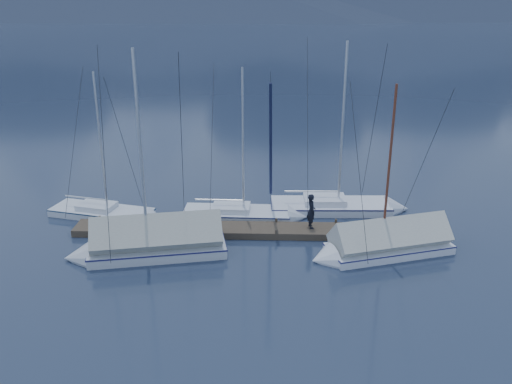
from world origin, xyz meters
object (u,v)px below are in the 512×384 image
sailboat_open_left (116,215)px  sailboat_open_right (347,208)px  sailboat_covered_near (379,246)px  person (311,211)px  sailboat_open_mid (252,215)px  sailboat_covered_far (145,245)px

sailboat_open_left → sailboat_open_right: (12.41, 1.38, 0.03)m
sailboat_covered_near → person: bearing=144.8°
sailboat_open_mid → sailboat_open_right: bearing=12.8°
sailboat_open_left → sailboat_open_right: sailboat_open_right is taller
person → sailboat_open_mid: bearing=45.3°
sailboat_open_right → sailboat_covered_far: sailboat_covered_far is taller
sailboat_covered_near → sailboat_open_left: bearing=164.0°
sailboat_covered_far → person: bearing=18.4°
sailboat_open_left → sailboat_covered_far: bearing=-58.9°
sailboat_open_mid → sailboat_open_right: sailboat_open_right is taller
sailboat_covered_near → sailboat_covered_far: 10.66m
sailboat_covered_far → sailboat_open_mid: bearing=43.2°
sailboat_open_mid → person: bearing=-32.3°
sailboat_open_left → sailboat_open_mid: bearing=1.6°
sailboat_open_right → sailboat_covered_far: (-9.86, -5.59, 0.32)m
sailboat_open_mid → sailboat_covered_near: sailboat_open_mid is taller
sailboat_open_right → person: (-2.20, -3.04, 1.04)m
sailboat_open_mid → sailboat_covered_near: (5.95, -3.98, 0.28)m
sailboat_covered_far → person: sailboat_covered_far is taller
sailboat_covered_far → sailboat_covered_near: bearing=2.4°
sailboat_open_left → person: sailboat_open_left is taller
sailboat_open_left → sailboat_covered_far: size_ratio=0.83×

